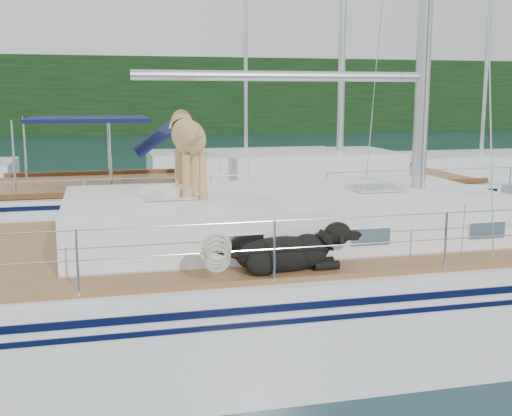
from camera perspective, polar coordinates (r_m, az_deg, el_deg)
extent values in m
plane|color=black|center=(8.13, -3.15, -11.56)|extent=(120.00, 120.00, 0.00)
cube|color=black|center=(52.46, -12.50, 9.74)|extent=(90.00, 3.00, 6.00)
cube|color=#595147|center=(53.71, -12.44, 7.17)|extent=(92.00, 1.00, 1.20)
cube|color=white|center=(7.96, -3.18, -8.21)|extent=(12.00, 3.80, 1.40)
cube|color=#9A673D|center=(7.77, -3.24, -3.09)|extent=(11.52, 3.50, 0.06)
cube|color=white|center=(7.89, 2.46, -0.62)|extent=(5.20, 2.50, 0.55)
cylinder|color=silver|center=(7.76, 2.56, 11.64)|extent=(3.60, 0.12, 0.12)
cylinder|color=silver|center=(5.97, -0.19, -1.25)|extent=(10.56, 0.01, 0.01)
cylinder|color=silver|center=(9.36, -5.25, 2.79)|extent=(10.56, 0.01, 0.01)
cube|color=#1B32AA|center=(9.06, -2.88, -0.84)|extent=(0.82, 0.74, 0.05)
cube|color=silver|center=(7.57, -7.95, 1.42)|extent=(0.61, 0.59, 0.12)
torus|color=beige|center=(5.85, -3.49, -3.51)|extent=(0.34, 0.13, 0.34)
cube|color=white|center=(14.48, -1.55, -0.12)|extent=(11.00, 3.50, 1.30)
cube|color=#9A673D|center=(14.38, -1.56, 2.43)|extent=(10.56, 3.29, 0.06)
cube|color=white|center=(14.64, 3.04, 3.94)|extent=(4.80, 2.30, 0.55)
cube|color=#101743|center=(13.94, -14.66, 7.65)|extent=(2.40, 2.30, 0.08)
cube|color=white|center=(24.19, -0.90, 3.82)|extent=(7.20, 3.00, 1.10)
cylinder|color=silver|center=(24.24, -0.93, 17.10)|extent=(0.14, 0.14, 11.00)
cube|color=white|center=(24.57, 19.31, 3.36)|extent=(6.40, 3.00, 1.10)
cylinder|color=silver|center=(24.62, 20.08, 16.41)|extent=(0.14, 0.14, 11.00)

